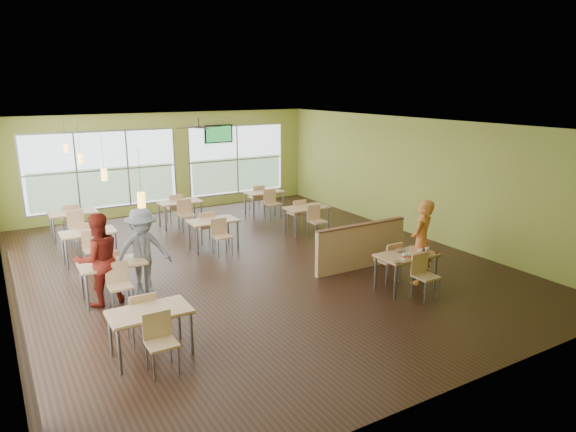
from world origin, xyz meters
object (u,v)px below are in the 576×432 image
object	(u,v)px
main_table	(406,260)
food_basket	(422,248)
half_wall_divider	(361,246)
man_plaid	(421,242)

from	to	relation	value
main_table	food_basket	bearing A→B (deg)	5.90
half_wall_divider	food_basket	size ratio (longest dim) A/B	10.28
man_plaid	food_basket	distance (m)	0.14
main_table	man_plaid	distance (m)	0.58
half_wall_divider	man_plaid	distance (m)	1.47
man_plaid	food_basket	world-z (taller)	man_plaid
half_wall_divider	man_plaid	xyz separation A→B (m)	(0.50, -1.34, 0.37)
main_table	food_basket	size ratio (longest dim) A/B	6.51
main_table	half_wall_divider	size ratio (longest dim) A/B	0.63
half_wall_divider	man_plaid	size ratio (longest dim) A/B	1.34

